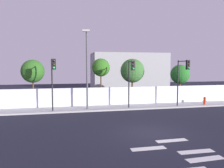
{
  "coord_description": "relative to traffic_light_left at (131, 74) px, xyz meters",
  "views": [
    {
      "loc": [
        -5.11,
        -12.5,
        4.1
      ],
      "look_at": [
        -1.05,
        6.5,
        2.53
      ],
      "focal_mm": 35.48,
      "sensor_mm": 36.0,
      "label": 1
    }
  ],
  "objects": [
    {
      "name": "ground_plane",
      "position": [
        -0.86,
        -7.0,
        -3.41
      ],
      "size": [
        80.0,
        80.0,
        0.0
      ],
      "primitive_type": "plane",
      "color": "black"
    },
    {
      "name": "sidewalk",
      "position": [
        -0.86,
        1.2,
        -3.33
      ],
      "size": [
        36.0,
        2.4,
        0.15
      ],
      "primitive_type": "cube",
      "color": "#ABABAB",
      "rests_on": "ground"
    },
    {
      "name": "perimeter_wall",
      "position": [
        -0.86,
        2.49,
        -2.36
      ],
      "size": [
        36.0,
        0.18,
        1.8
      ],
      "primitive_type": "cube",
      "color": "silver",
      "rests_on": "sidewalk"
    },
    {
      "name": "crosswalk_marking",
      "position": [
        -0.84,
        -10.68,
        -3.4
      ],
      "size": [
        3.9,
        4.75,
        0.01
      ],
      "color": "silver",
      "rests_on": "ground"
    },
    {
      "name": "traffic_light_left",
      "position": [
        0.0,
        0.0,
        0.0
      ],
      "size": [
        0.36,
        1.24,
        4.46
      ],
      "color": "black",
      "rests_on": "sidewalk"
    },
    {
      "name": "traffic_light_center",
      "position": [
        -6.95,
        -0.05,
        0.08
      ],
      "size": [
        0.46,
        1.35,
        4.56
      ],
      "color": "black",
      "rests_on": "sidewalk"
    },
    {
      "name": "traffic_light_right",
      "position": [
        5.17,
        -0.17,
        0.06
      ],
      "size": [
        0.52,
        1.57,
        4.52
      ],
      "color": "black",
      "rests_on": "sidewalk"
    },
    {
      "name": "street_lamp_curbside",
      "position": [
        -4.0,
        0.5,
        0.88
      ],
      "size": [
        0.63,
        1.98,
        7.03
      ],
      "color": "#4C4C51",
      "rests_on": "sidewalk"
    },
    {
      "name": "fire_hydrant",
      "position": [
        8.13,
        0.61,
        -2.83
      ],
      "size": [
        0.44,
        0.26,
        0.8
      ],
      "color": "red",
      "rests_on": "sidewalk"
    },
    {
      "name": "roadside_tree_leftmost",
      "position": [
        -9.06,
        3.5,
        0.18
      ],
      "size": [
        2.28,
        2.28,
        4.74
      ],
      "color": "brown",
      "rests_on": "ground"
    },
    {
      "name": "roadside_tree_midleft",
      "position": [
        -2.24,
        3.5,
        0.53
      ],
      "size": [
        1.89,
        1.89,
        4.91
      ],
      "color": "brown",
      "rests_on": "ground"
    },
    {
      "name": "roadside_tree_midright",
      "position": [
        1.21,
        3.5,
        0.18
      ],
      "size": [
        2.6,
        2.6,
        4.9
      ],
      "color": "brown",
      "rests_on": "ground"
    },
    {
      "name": "roadside_tree_rightmost",
      "position": [
        6.88,
        3.5,
        -0.25
      ],
      "size": [
        2.17,
        2.17,
        4.27
      ],
      "color": "brown",
      "rests_on": "ground"
    },
    {
      "name": "low_building_distant",
      "position": [
        4.59,
        16.49,
        -0.29
      ],
      "size": [
        12.29,
        6.0,
        6.23
      ],
      "primitive_type": "cube",
      "color": "#9F9F9F",
      "rests_on": "ground"
    }
  ]
}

